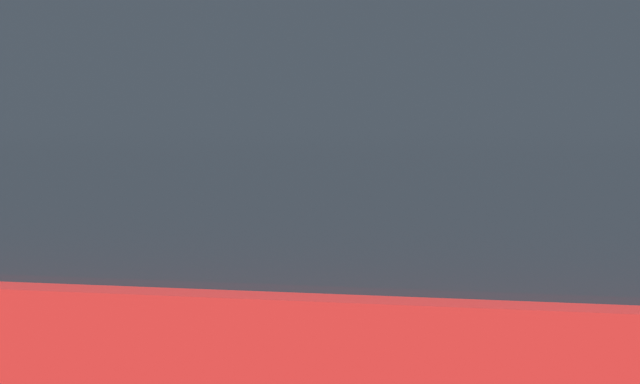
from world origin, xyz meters
name	(u,v)px	position (x,y,z in m)	size (l,w,h in m)	color
parking_meter	(271,179)	(0.17, 0.32, 1.24)	(0.18, 0.20, 1.48)	slate
pedestrian_at_meter	(413,204)	(0.78, 0.32, 1.14)	(0.63, 0.55, 1.73)	brown
parked_hatchback_red	(537,331)	(1.21, -1.02, 0.92)	(4.05, 1.88, 1.81)	maroon
background_railing	(308,208)	(0.00, 2.11, 0.95)	(24.06, 0.06, 1.11)	black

